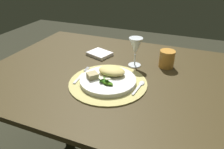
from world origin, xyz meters
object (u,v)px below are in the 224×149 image
at_px(wine_glass, 135,47).
at_px(napkin, 100,54).
at_px(spoon, 140,85).
at_px(fork, 81,76).
at_px(amber_tumbler, 167,59).
at_px(dining_table, 119,94).
at_px(dinner_plate, 108,80).

bearing_deg(wine_glass, napkin, 167.24).
bearing_deg(spoon, wine_glass, 112.76).
bearing_deg(fork, amber_tumbler, 36.21).
bearing_deg(wine_glass, dining_table, -112.54).
distance_m(dinner_plate, amber_tumbler, 0.35).
bearing_deg(dinner_plate, amber_tumbler, 50.57).
xyz_separation_m(wine_glass, amber_tumbler, (0.16, 0.05, -0.06)).
bearing_deg(dining_table, fork, -145.84).
height_order(dinner_plate, fork, dinner_plate).
bearing_deg(wine_glass, dinner_plate, -105.57).
xyz_separation_m(napkin, wine_glass, (0.23, -0.05, 0.10)).
bearing_deg(amber_tumbler, wine_glass, -163.56).
distance_m(dining_table, amber_tumbler, 0.31).
height_order(fork, spoon, spoon).
bearing_deg(amber_tumbler, napkin, 179.25).
distance_m(fork, spoon, 0.29).
height_order(dining_table, napkin, napkin).
bearing_deg(dining_table, amber_tumbler, 37.71).
xyz_separation_m(spoon, napkin, (-0.31, 0.25, 0.00)).
xyz_separation_m(dining_table, napkin, (-0.18, 0.16, 0.14)).
distance_m(dining_table, napkin, 0.28).
bearing_deg(napkin, dinner_plate, -58.47).
relative_size(dinner_plate, wine_glass, 1.67).
relative_size(dining_table, fork, 7.91).
xyz_separation_m(dinner_plate, wine_glass, (0.06, 0.22, 0.09)).
bearing_deg(dinner_plate, fork, 178.98).
xyz_separation_m(dining_table, fork, (-0.16, -0.11, 0.14)).
relative_size(napkin, amber_tumbler, 1.42).
distance_m(dining_table, dinner_plate, 0.18).
xyz_separation_m(dining_table, wine_glass, (0.05, 0.11, 0.23)).
bearing_deg(dinner_plate, napkin, 121.53).
height_order(napkin, amber_tumbler, amber_tumbler).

